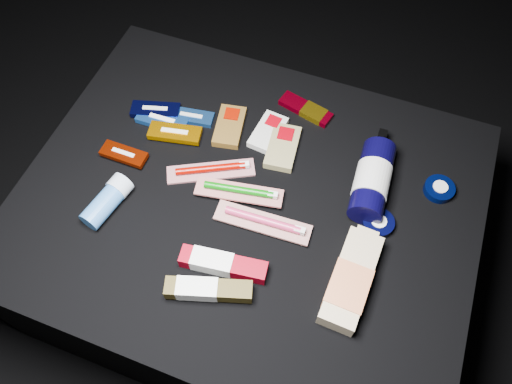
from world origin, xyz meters
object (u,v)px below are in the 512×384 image
(lotion_bottle, at_px, (372,180))
(toothpaste_carton_red, at_px, (220,263))
(bodywash_bottle, at_px, (350,281))
(deodorant_stick, at_px, (108,201))

(lotion_bottle, distance_m, toothpaste_carton_red, 0.37)
(bodywash_bottle, relative_size, toothpaste_carton_red, 1.20)
(bodywash_bottle, height_order, deodorant_stick, deodorant_stick)
(deodorant_stick, bearing_deg, toothpaste_carton_red, 1.93)
(lotion_bottle, bearing_deg, bodywash_bottle, -89.07)
(deodorant_stick, bearing_deg, lotion_bottle, 36.17)
(bodywash_bottle, xyz_separation_m, deodorant_stick, (-0.53, -0.01, 0.00))
(bodywash_bottle, distance_m, toothpaste_carton_red, 0.26)
(lotion_bottle, xyz_separation_m, bodywash_bottle, (0.02, -0.23, -0.02))
(deodorant_stick, distance_m, toothpaste_carton_red, 0.28)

